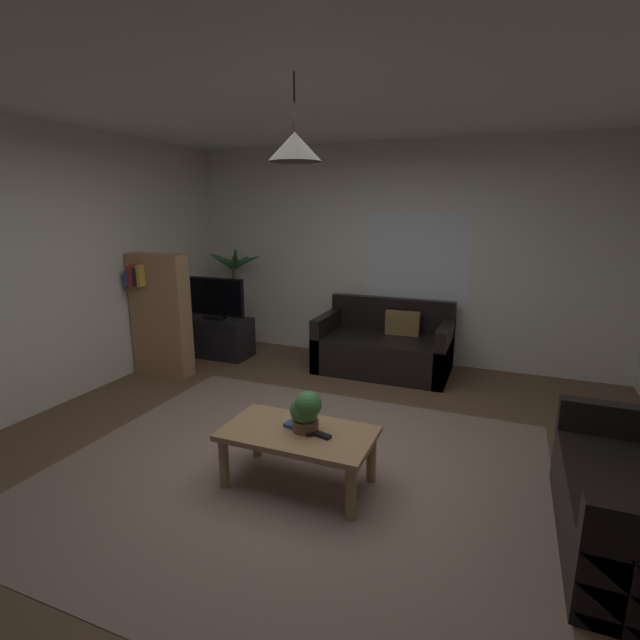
{
  "coord_description": "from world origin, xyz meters",
  "views": [
    {
      "loc": [
        1.33,
        -2.99,
        1.9
      ],
      "look_at": [
        0.0,
        0.3,
        1.05
      ],
      "focal_mm": 26.48,
      "sensor_mm": 36.0,
      "label": 1
    }
  ],
  "objects_px": {
    "remote_on_table_1": "(320,435)",
    "couch_under_window": "(384,348)",
    "coffee_table": "(298,440)",
    "potted_plant_on_table": "(306,410)",
    "potted_palm_corner": "(236,301)",
    "remote_on_table_0": "(310,430)",
    "tv_stand": "(217,337)",
    "tv": "(214,298)",
    "book_on_table_0": "(295,425)",
    "pendant_lamp": "(295,147)",
    "bookshelf_corner": "(160,314)"
  },
  "relations": [
    {
      "from": "book_on_table_0",
      "to": "bookshelf_corner",
      "type": "relative_size",
      "value": 0.1
    },
    {
      "from": "couch_under_window",
      "to": "remote_on_table_0",
      "type": "xyz_separation_m",
      "value": [
        0.13,
        -2.53,
        0.14
      ]
    },
    {
      "from": "book_on_table_0",
      "to": "tv_stand",
      "type": "height_order",
      "value": "tv_stand"
    },
    {
      "from": "book_on_table_0",
      "to": "remote_on_table_1",
      "type": "xyz_separation_m",
      "value": [
        0.21,
        -0.06,
        -0.0
      ]
    },
    {
      "from": "book_on_table_0",
      "to": "remote_on_table_0",
      "type": "xyz_separation_m",
      "value": [
        0.12,
        -0.03,
        -0.0
      ]
    },
    {
      "from": "remote_on_table_1",
      "to": "bookshelf_corner",
      "type": "relative_size",
      "value": 0.11
    },
    {
      "from": "coffee_table",
      "to": "remote_on_table_1",
      "type": "height_order",
      "value": "remote_on_table_1"
    },
    {
      "from": "book_on_table_0",
      "to": "remote_on_table_1",
      "type": "bearing_deg",
      "value": -15.81
    },
    {
      "from": "remote_on_table_1",
      "to": "book_on_table_0",
      "type": "bearing_deg",
      "value": -92.27
    },
    {
      "from": "couch_under_window",
      "to": "tv_stand",
      "type": "xyz_separation_m",
      "value": [
        -2.17,
        -0.26,
        -0.02
      ]
    },
    {
      "from": "tv_stand",
      "to": "tv",
      "type": "distance_m",
      "value": 0.53
    },
    {
      "from": "potted_plant_on_table",
      "to": "bookshelf_corner",
      "type": "height_order",
      "value": "bookshelf_corner"
    },
    {
      "from": "remote_on_table_0",
      "to": "bookshelf_corner",
      "type": "distance_m",
      "value": 2.89
    },
    {
      "from": "pendant_lamp",
      "to": "remote_on_table_1",
      "type": "bearing_deg",
      "value": -4.38
    },
    {
      "from": "remote_on_table_0",
      "to": "tv",
      "type": "height_order",
      "value": "tv"
    },
    {
      "from": "potted_plant_on_table",
      "to": "potted_palm_corner",
      "type": "bearing_deg",
      "value": 129.43
    },
    {
      "from": "coffee_table",
      "to": "pendant_lamp",
      "type": "xyz_separation_m",
      "value": [
        -0.0,
        0.0,
        1.91
      ]
    },
    {
      "from": "remote_on_table_0",
      "to": "potted_palm_corner",
      "type": "distance_m",
      "value": 3.6
    },
    {
      "from": "potted_plant_on_table",
      "to": "tv_stand",
      "type": "xyz_separation_m",
      "value": [
        -2.27,
        2.27,
        -0.31
      ]
    },
    {
      "from": "book_on_table_0",
      "to": "potted_plant_on_table",
      "type": "height_order",
      "value": "potted_plant_on_table"
    },
    {
      "from": "coffee_table",
      "to": "remote_on_table_1",
      "type": "distance_m",
      "value": 0.19
    },
    {
      "from": "tv_stand",
      "to": "tv",
      "type": "xyz_separation_m",
      "value": [
        -0.0,
        -0.02,
        0.52
      ]
    },
    {
      "from": "remote_on_table_0",
      "to": "bookshelf_corner",
      "type": "height_order",
      "value": "bookshelf_corner"
    },
    {
      "from": "remote_on_table_1",
      "to": "couch_under_window",
      "type": "bearing_deg",
      "value": -161.63
    },
    {
      "from": "book_on_table_0",
      "to": "remote_on_table_0",
      "type": "height_order",
      "value": "book_on_table_0"
    },
    {
      "from": "book_on_table_0",
      "to": "tv_stand",
      "type": "xyz_separation_m",
      "value": [
        -2.17,
        2.25,
        -0.17
      ]
    },
    {
      "from": "tv",
      "to": "potted_palm_corner",
      "type": "height_order",
      "value": "potted_palm_corner"
    },
    {
      "from": "potted_plant_on_table",
      "to": "tv_stand",
      "type": "relative_size",
      "value": 0.33
    },
    {
      "from": "coffee_table",
      "to": "tv",
      "type": "distance_m",
      "value": 3.21
    },
    {
      "from": "couch_under_window",
      "to": "remote_on_table_0",
      "type": "bearing_deg",
      "value": -87.17
    },
    {
      "from": "coffee_table",
      "to": "bookshelf_corner",
      "type": "bearing_deg",
      "value": 148.46
    },
    {
      "from": "coffee_table",
      "to": "potted_plant_on_table",
      "type": "height_order",
      "value": "potted_plant_on_table"
    },
    {
      "from": "bookshelf_corner",
      "to": "remote_on_table_0",
      "type": "bearing_deg",
      "value": -30.38
    },
    {
      "from": "coffee_table",
      "to": "tv_stand",
      "type": "bearing_deg",
      "value": 134.05
    },
    {
      "from": "remote_on_table_0",
      "to": "potted_plant_on_table",
      "type": "relative_size",
      "value": 0.54
    },
    {
      "from": "coffee_table",
      "to": "bookshelf_corner",
      "type": "distance_m",
      "value": 2.85
    },
    {
      "from": "remote_on_table_0",
      "to": "tv",
      "type": "relative_size",
      "value": 0.19
    },
    {
      "from": "couch_under_window",
      "to": "potted_plant_on_table",
      "type": "height_order",
      "value": "couch_under_window"
    },
    {
      "from": "book_on_table_0",
      "to": "remote_on_table_0",
      "type": "distance_m",
      "value": 0.12
    },
    {
      "from": "tv",
      "to": "pendant_lamp",
      "type": "height_order",
      "value": "pendant_lamp"
    },
    {
      "from": "coffee_table",
      "to": "remote_on_table_0",
      "type": "height_order",
      "value": "remote_on_table_0"
    },
    {
      "from": "book_on_table_0",
      "to": "tv_stand",
      "type": "bearing_deg",
      "value": 134.06
    },
    {
      "from": "coffee_table",
      "to": "potted_plant_on_table",
      "type": "bearing_deg",
      "value": 24.56
    },
    {
      "from": "tv",
      "to": "bookshelf_corner",
      "type": "xyz_separation_m",
      "value": [
        -0.19,
        -0.8,
        -0.06
      ]
    },
    {
      "from": "coffee_table",
      "to": "potted_plant_on_table",
      "type": "relative_size",
      "value": 3.54
    },
    {
      "from": "remote_on_table_0",
      "to": "potted_palm_corner",
      "type": "xyz_separation_m",
      "value": [
        -2.3,
        2.76,
        0.22
      ]
    },
    {
      "from": "couch_under_window",
      "to": "tv",
      "type": "xyz_separation_m",
      "value": [
        -2.17,
        -0.28,
        0.5
      ]
    },
    {
      "from": "book_on_table_0",
      "to": "coffee_table",
      "type": "bearing_deg",
      "value": -46.42
    },
    {
      "from": "bookshelf_corner",
      "to": "coffee_table",
      "type": "bearing_deg",
      "value": -31.54
    },
    {
      "from": "coffee_table",
      "to": "book_on_table_0",
      "type": "xyz_separation_m",
      "value": [
        -0.05,
        0.05,
        0.08
      ]
    }
  ]
}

